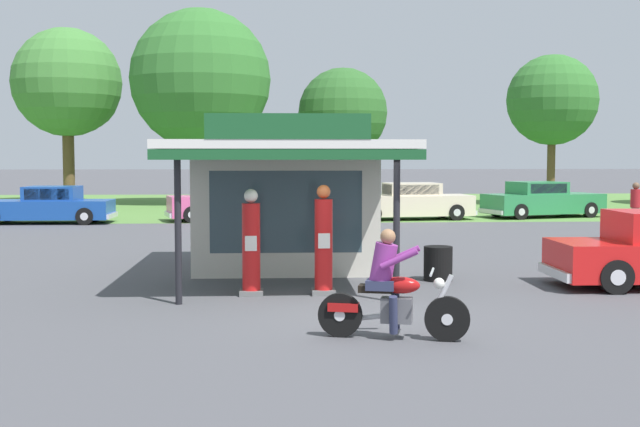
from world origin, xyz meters
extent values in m
plane|color=#4C4C51|center=(0.00, 0.00, 0.00)|extent=(300.00, 300.00, 0.00)
cube|color=#56843D|center=(0.00, 30.00, 0.00)|extent=(120.00, 24.00, 0.01)
cube|color=beige|center=(-0.90, 5.24, 1.37)|extent=(4.06, 3.39, 2.74)
cube|color=#384C56|center=(-0.90, 3.56, 1.42)|extent=(3.24, 0.05, 1.75)
cube|color=silver|center=(-0.90, 3.67, 2.82)|extent=(4.76, 7.03, 0.16)
cube|color=#195128|center=(-0.90, 3.67, 2.64)|extent=(4.76, 7.03, 0.18)
cube|color=#195128|center=(-0.90, 0.19, 3.12)|extent=(2.84, 0.08, 0.44)
cylinder|color=black|center=(1.03, 0.56, 1.37)|extent=(0.12, 0.12, 2.74)
cylinder|color=black|center=(-2.83, 0.56, 1.37)|extent=(0.12, 0.12, 2.74)
cube|color=slate|center=(-1.58, 1.43, 0.05)|extent=(0.44, 0.44, 0.10)
cylinder|color=red|center=(-1.58, 1.43, 0.92)|extent=(0.34, 0.34, 1.63)
cube|color=white|center=(-1.58, 1.25, 1.00)|extent=(0.22, 0.02, 0.28)
sphere|color=white|center=(-1.58, 1.43, 1.87)|extent=(0.26, 0.26, 0.26)
cube|color=slate|center=(-0.22, 1.43, 0.05)|extent=(0.44, 0.44, 0.10)
cylinder|color=red|center=(-0.22, 1.43, 0.95)|extent=(0.34, 0.34, 1.70)
cube|color=white|center=(-0.22, 1.25, 1.04)|extent=(0.22, 0.02, 0.28)
sphere|color=orange|center=(-0.22, 1.43, 1.94)|extent=(0.26, 0.26, 0.26)
cylinder|color=black|center=(1.30, -2.55, 0.32)|extent=(0.65, 0.25, 0.64)
cylinder|color=silver|center=(1.30, -2.55, 0.32)|extent=(0.18, 0.15, 0.16)
cylinder|color=black|center=(-0.19, -2.19, 0.32)|extent=(0.65, 0.25, 0.64)
cylinder|color=silver|center=(-0.19, -2.19, 0.32)|extent=(0.18, 0.15, 0.16)
ellipsoid|color=#B21414|center=(0.65, -2.39, 0.78)|extent=(0.60, 0.37, 0.24)
cube|color=#59595E|center=(0.60, -2.38, 0.42)|extent=(0.48, 0.34, 0.36)
cube|color=black|center=(0.31, -2.31, 0.72)|extent=(0.53, 0.37, 0.10)
cylinder|color=silver|center=(1.20, -2.53, 0.60)|extent=(0.38, 0.16, 0.71)
cylinder|color=silver|center=(1.08, -2.50, 0.98)|extent=(0.20, 0.69, 0.04)
sphere|color=silver|center=(1.18, -2.52, 0.82)|extent=(0.16, 0.16, 0.16)
cube|color=#B21414|center=(-0.14, -2.20, 0.44)|extent=(0.47, 0.28, 0.12)
cylinder|color=silver|center=(0.25, -2.15, 0.28)|extent=(0.70, 0.25, 0.18)
cube|color=#2D3351|center=(0.38, -2.33, 0.78)|extent=(0.47, 0.43, 0.14)
cylinder|color=#2D3351|center=(0.61, -2.22, 0.38)|extent=(0.17, 0.25, 0.56)
cylinder|color=#2D3351|center=(0.53, -2.53, 0.38)|extent=(0.17, 0.25, 0.56)
cylinder|color=#8C338C|center=(0.42, -2.34, 1.09)|extent=(0.48, 0.41, 0.60)
sphere|color=#9E704C|center=(0.48, -2.35, 1.47)|extent=(0.22, 0.22, 0.22)
cylinder|color=#8C338C|center=(0.70, -2.20, 1.18)|extent=(0.54, 0.22, 0.31)
cylinder|color=#8C338C|center=(0.60, -2.59, 1.18)|extent=(0.54, 0.22, 0.31)
cube|color=silver|center=(4.42, 2.02, 0.30)|extent=(0.12, 1.71, 0.18)
cylinder|color=black|center=(5.31, 2.86, 0.33)|extent=(0.66, 0.20, 0.66)
cylinder|color=silver|center=(5.31, 2.86, 0.33)|extent=(0.30, 0.22, 0.30)
cylinder|color=black|center=(5.31, 1.19, 0.33)|extent=(0.66, 0.20, 0.66)
cylinder|color=silver|center=(5.31, 1.19, 0.33)|extent=(0.30, 0.22, 0.30)
cube|color=#E55993|center=(-3.08, 19.40, 0.60)|extent=(5.03, 2.93, 0.83)
cube|color=#E55993|center=(-3.33, 19.34, 1.28)|extent=(2.47, 2.07, 0.53)
cube|color=#283847|center=(-2.31, 19.60, 1.28)|extent=(0.39, 1.37, 0.42)
cube|color=#283847|center=(-3.52, 20.09, 1.28)|extent=(1.77, 0.49, 0.40)
cube|color=#283847|center=(-3.13, 18.59, 1.28)|extent=(1.77, 0.49, 0.40)
cube|color=silver|center=(-0.76, 20.01, 0.30)|extent=(0.54, 1.68, 0.18)
cube|color=silver|center=(-5.40, 18.80, 0.30)|extent=(0.54, 1.68, 0.18)
sphere|color=white|center=(-0.89, 20.57, 0.64)|extent=(0.18, 0.18, 0.18)
sphere|color=white|center=(-0.60, 19.45, 0.64)|extent=(0.18, 0.18, 0.18)
cylinder|color=black|center=(-1.73, 20.62, 0.33)|extent=(0.69, 0.36, 0.66)
cylinder|color=silver|center=(-1.73, 20.62, 0.33)|extent=(0.34, 0.29, 0.30)
cylinder|color=black|center=(-1.31, 19.00, 0.33)|extent=(0.69, 0.36, 0.66)
cylinder|color=silver|center=(-1.31, 19.00, 0.33)|extent=(0.34, 0.29, 0.30)
cylinder|color=black|center=(-4.85, 19.81, 0.33)|extent=(0.69, 0.36, 0.66)
cylinder|color=silver|center=(-4.85, 19.81, 0.33)|extent=(0.34, 0.29, 0.30)
cylinder|color=black|center=(-4.43, 18.19, 0.33)|extent=(0.69, 0.36, 0.66)
cylinder|color=silver|center=(-4.43, 18.19, 0.33)|extent=(0.34, 0.29, 0.30)
cube|color=#2D844C|center=(10.29, 20.45, 0.59)|extent=(5.39, 3.27, 0.82)
cube|color=#2D844C|center=(9.99, 20.36, 1.26)|extent=(2.48, 2.22, 0.52)
cube|color=#283847|center=(10.97, 20.65, 1.26)|extent=(0.46, 1.46, 0.42)
cube|color=#283847|center=(9.75, 21.16, 1.26)|extent=(1.71, 0.52, 0.40)
cube|color=#283847|center=(10.22, 19.55, 1.26)|extent=(1.71, 0.52, 0.40)
cube|color=silver|center=(12.75, 21.16, 0.30)|extent=(0.63, 1.80, 0.18)
cube|color=silver|center=(7.84, 19.73, 0.30)|extent=(0.63, 1.80, 0.18)
sphere|color=white|center=(12.58, 21.76, 0.63)|extent=(0.18, 0.18, 0.18)
sphere|color=white|center=(12.93, 20.57, 0.63)|extent=(0.18, 0.18, 0.18)
cylinder|color=black|center=(11.69, 21.80, 0.33)|extent=(0.69, 0.38, 0.66)
cylinder|color=silver|center=(11.69, 21.80, 0.33)|extent=(0.35, 0.29, 0.30)
cylinder|color=black|center=(12.19, 20.05, 0.33)|extent=(0.69, 0.38, 0.66)
cylinder|color=silver|center=(12.19, 20.05, 0.33)|extent=(0.35, 0.29, 0.30)
cylinder|color=black|center=(8.39, 20.84, 0.33)|extent=(0.69, 0.38, 0.66)
cylinder|color=silver|center=(8.39, 20.84, 0.33)|extent=(0.35, 0.29, 0.30)
cylinder|color=black|center=(8.90, 19.10, 0.33)|extent=(0.69, 0.38, 0.66)
cylinder|color=silver|center=(8.90, 19.10, 0.33)|extent=(0.35, 0.29, 0.30)
cube|color=#19479E|center=(-10.10, 18.35, 0.54)|extent=(5.08, 1.94, 0.72)
cube|color=#19479E|center=(-9.79, 18.35, 1.17)|extent=(1.97, 1.70, 0.54)
cube|color=#283847|center=(-10.76, 18.35, 1.17)|extent=(0.04, 1.51, 0.44)
cube|color=#283847|center=(-9.79, 17.52, 1.17)|extent=(1.67, 0.03, 0.41)
cube|color=#283847|center=(-9.80, 19.19, 1.17)|extent=(1.67, 0.03, 0.41)
cube|color=silver|center=(-7.53, 18.36, 0.30)|extent=(0.12, 1.83, 0.18)
cylinder|color=black|center=(-11.83, 19.26, 0.33)|extent=(0.66, 0.20, 0.66)
cylinder|color=silver|center=(-11.83, 19.26, 0.33)|extent=(0.30, 0.22, 0.30)
cylinder|color=black|center=(-8.37, 17.45, 0.33)|extent=(0.66, 0.20, 0.66)
cylinder|color=silver|center=(-8.37, 17.45, 0.33)|extent=(0.30, 0.22, 0.30)
cylinder|color=black|center=(-8.38, 19.26, 0.33)|extent=(0.66, 0.20, 0.66)
cylinder|color=silver|center=(-8.38, 19.26, 0.33)|extent=(0.30, 0.22, 0.30)
cube|color=beige|center=(4.34, 19.45, 0.59)|extent=(5.31, 2.51, 0.83)
cube|color=beige|center=(4.46, 19.47, 1.26)|extent=(2.33, 1.88, 0.51)
cube|color=#283847|center=(3.42, 19.33, 1.26)|extent=(0.23, 1.42, 0.41)
cube|color=#283847|center=(4.56, 18.69, 1.26)|extent=(1.80, 0.28, 0.39)
cube|color=#283847|center=(4.35, 20.25, 1.26)|extent=(1.80, 0.28, 0.39)
cube|color=silver|center=(1.78, 19.10, 0.30)|extent=(0.36, 1.74, 0.18)
cube|color=silver|center=(6.90, 19.81, 0.30)|extent=(0.36, 1.74, 0.18)
sphere|color=white|center=(1.85, 18.52, 0.63)|extent=(0.18, 0.18, 0.18)
sphere|color=white|center=(1.69, 19.68, 0.63)|extent=(0.18, 0.18, 0.18)
cylinder|color=black|center=(2.74, 18.37, 0.33)|extent=(0.68, 0.29, 0.66)
cylinder|color=silver|center=(2.74, 18.37, 0.33)|extent=(0.32, 0.26, 0.30)
cylinder|color=black|center=(2.50, 20.06, 0.33)|extent=(0.68, 0.29, 0.66)
cylinder|color=silver|center=(2.50, 20.06, 0.33)|extent=(0.32, 0.26, 0.30)
cylinder|color=black|center=(6.18, 18.84, 0.33)|extent=(0.68, 0.29, 0.66)
cylinder|color=silver|center=(6.18, 18.84, 0.33)|extent=(0.32, 0.26, 0.30)
cylinder|color=black|center=(5.95, 20.54, 0.33)|extent=(0.68, 0.29, 0.66)
cylinder|color=silver|center=(5.95, 20.54, 0.33)|extent=(0.32, 0.26, 0.30)
cylinder|color=brown|center=(11.06, 13.19, 0.44)|extent=(0.26, 0.26, 0.87)
cylinder|color=#B21E23|center=(11.06, 13.19, 1.18)|extent=(0.34, 0.34, 0.62)
sphere|color=brown|center=(11.06, 13.19, 1.61)|extent=(0.24, 0.24, 0.24)
cylinder|color=brown|center=(2.72, 33.14, 1.59)|extent=(0.45, 0.45, 3.19)
sphere|color=#2D6028|center=(2.72, 33.14, 5.11)|extent=(5.12, 5.12, 5.12)
sphere|color=#2D6028|center=(3.20, 32.78, 4.60)|extent=(2.57, 2.57, 2.57)
cylinder|color=brown|center=(-12.70, 32.48, 2.22)|extent=(0.64, 0.64, 4.45)
sphere|color=#427F38|center=(-12.70, 32.48, 6.70)|extent=(6.01, 6.01, 6.01)
sphere|color=#427F38|center=(-12.02, 32.85, 6.10)|extent=(4.18, 4.18, 4.18)
cylinder|color=brown|center=(-5.16, 30.54, 1.95)|extent=(0.53, 0.53, 3.90)
sphere|color=#33702D|center=(-5.16, 30.54, 6.72)|extent=(7.52, 7.52, 7.52)
cylinder|color=brown|center=(13.51, 28.96, 1.89)|extent=(0.43, 0.43, 3.79)
sphere|color=#33702D|center=(13.51, 28.96, 5.58)|extent=(4.79, 4.79, 4.79)
sphere|color=#33702D|center=(13.82, 28.85, 5.10)|extent=(2.78, 2.78, 2.78)
cylinder|color=black|center=(2.28, 3.03, 0.09)|extent=(0.60, 0.60, 0.18)
cylinder|color=black|center=(2.28, 3.03, 0.27)|extent=(0.60, 0.60, 0.18)
cylinder|color=black|center=(2.28, 3.03, 0.45)|extent=(0.60, 0.60, 0.18)
cylinder|color=black|center=(2.28, 3.03, 0.63)|extent=(0.60, 0.60, 0.18)
camera|label=1|loc=(-1.10, -13.77, 2.60)|focal=45.78mm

